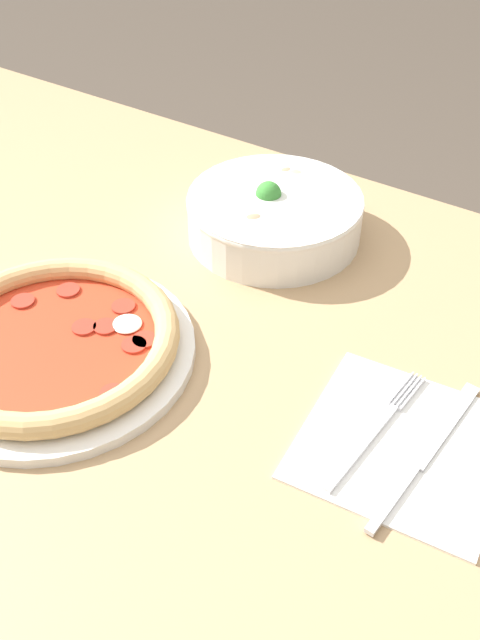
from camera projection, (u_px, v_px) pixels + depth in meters
The scene contains 7 objects.
ground_plane at pixel (144, 620), 1.28m from camera, with size 8.00×8.00×0.00m, color #4C4238.
dining_table at pixel (98, 373), 0.87m from camera, with size 1.28×0.88×0.73m.
pizza at pixel (54, 343), 0.74m from camera, with size 0.29×0.29×0.04m.
bowl at pixel (274, 213), 0.89m from camera, with size 0.22×0.22×0.07m.
napkin at pixel (402, 444), 0.66m from camera, with size 0.20×0.20×0.00m.
fork at pixel (375, 430), 0.66m from camera, with size 0.02×0.17×0.00m.
knife at pixel (421, 459), 0.64m from camera, with size 0.03×0.21×0.01m.
Camera 1 is at (0.48, -0.42, 1.25)m, focal length 40.00 mm.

